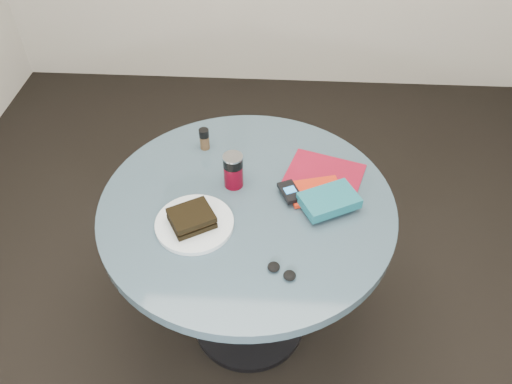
# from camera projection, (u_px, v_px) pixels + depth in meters

# --- Properties ---
(ground) EXTENTS (4.00, 4.00, 0.00)m
(ground) POSITION_uv_depth(u_px,v_px,m) (249.00, 321.00, 2.20)
(ground) COLOR black
(ground) RESTS_ON ground
(table) EXTENTS (1.00, 1.00, 0.75)m
(table) POSITION_uv_depth(u_px,v_px,m) (248.00, 234.00, 1.79)
(table) COLOR black
(table) RESTS_ON ground
(plate) EXTENTS (0.30, 0.30, 0.02)m
(plate) POSITION_uv_depth(u_px,v_px,m) (195.00, 224.00, 1.60)
(plate) COLOR silver
(plate) RESTS_ON table
(sandwich) EXTENTS (0.17, 0.16, 0.05)m
(sandwich) POSITION_uv_depth(u_px,v_px,m) (192.00, 218.00, 1.57)
(sandwich) COLOR black
(sandwich) RESTS_ON plate
(soda_can) EXTENTS (0.09, 0.09, 0.13)m
(soda_can) POSITION_uv_depth(u_px,v_px,m) (233.00, 171.00, 1.70)
(soda_can) COLOR #620416
(soda_can) RESTS_ON table
(pepper_grinder) EXTENTS (0.04, 0.04, 0.09)m
(pepper_grinder) POSITION_uv_depth(u_px,v_px,m) (204.00, 139.00, 1.85)
(pepper_grinder) COLOR #49341F
(pepper_grinder) RESTS_ON table
(magazine) EXTENTS (0.31, 0.27, 0.00)m
(magazine) POSITION_uv_depth(u_px,v_px,m) (325.00, 173.00, 1.78)
(magazine) COLOR maroon
(magazine) RESTS_ON table
(red_book) EXTENTS (0.20, 0.16, 0.01)m
(red_book) POSITION_uv_depth(u_px,v_px,m) (316.00, 191.00, 1.70)
(red_book) COLOR red
(red_book) RESTS_ON magazine
(novel) EXTENTS (0.22, 0.19, 0.04)m
(novel) POSITION_uv_depth(u_px,v_px,m) (329.00, 200.00, 1.63)
(novel) COLOR #145562
(novel) RESTS_ON red_book
(mp3_player) EXTENTS (0.09, 0.11, 0.02)m
(mp3_player) POSITION_uv_depth(u_px,v_px,m) (290.00, 192.00, 1.67)
(mp3_player) COLOR black
(mp3_player) RESTS_ON red_book
(headphones) EXTENTS (0.10, 0.08, 0.02)m
(headphones) POSITION_uv_depth(u_px,v_px,m) (282.00, 271.00, 1.46)
(headphones) COLOR black
(headphones) RESTS_ON table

